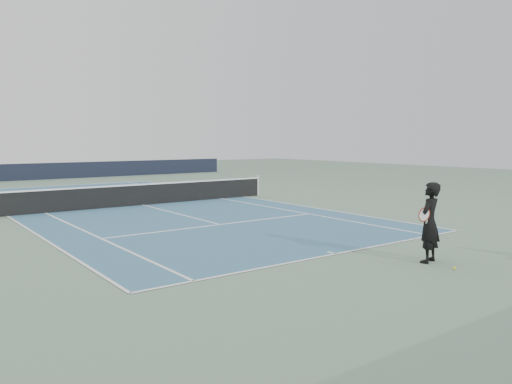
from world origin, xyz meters
TOP-DOWN VIEW (x-y plane):
  - ground at (0.00, 0.00)m, footprint 80.00×80.00m
  - court_surface at (0.00, 0.00)m, footprint 10.97×23.77m
  - tennis_net at (0.00, 0.00)m, footprint 12.90×0.10m
  - windscreen_far at (0.00, 17.88)m, footprint 30.00×0.25m
  - tennis_player at (1.18, -13.76)m, footprint 0.87×0.69m
  - tennis_ball at (1.06, -14.53)m, footprint 0.07×0.07m

SIDE VIEW (x-z plane):
  - ground at x=0.00m, z-range 0.00..0.00m
  - court_surface at x=0.00m, z-range 0.00..0.01m
  - tennis_ball at x=1.06m, z-range 0.00..0.07m
  - tennis_net at x=0.00m, z-range -0.03..1.04m
  - windscreen_far at x=0.00m, z-range 0.00..1.20m
  - tennis_player at x=1.18m, z-range 0.00..1.91m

